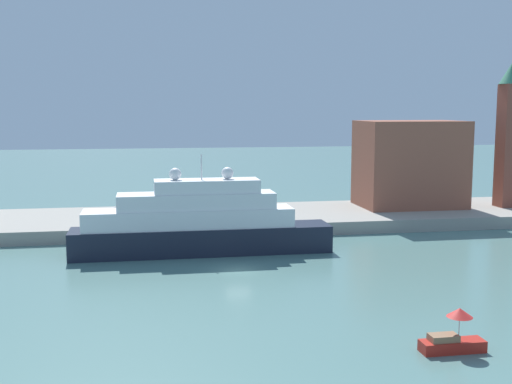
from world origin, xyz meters
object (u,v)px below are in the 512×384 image
(large_yacht, at_px, (198,224))
(person_figure, at_px, (159,218))
(mooring_bollard, at_px, (248,220))
(harbor_building, at_px, (410,164))
(parked_car, at_px, (123,214))
(small_motorboat, at_px, (453,337))
(bell_tower, at_px, (510,129))

(large_yacht, relative_size, person_figure, 15.95)
(mooring_bollard, bearing_deg, harbor_building, 20.59)
(parked_car, bearing_deg, person_figure, -52.37)
(large_yacht, xyz_separation_m, harbor_building, (33.20, 18.94, 4.69))
(parked_car, bearing_deg, small_motorboat, -64.25)
(large_yacht, xyz_separation_m, small_motorboat, (14.44, -32.47, -2.33))
(harbor_building, distance_m, bell_tower, 15.30)
(large_yacht, height_order, parked_car, large_yacht)
(parked_car, bearing_deg, bell_tower, 0.29)
(small_motorboat, relative_size, person_figure, 2.41)
(harbor_building, height_order, person_figure, harbor_building)
(person_figure, relative_size, mooring_bollard, 2.38)
(small_motorboat, bearing_deg, bell_tower, 55.83)
(bell_tower, height_order, parked_car, bell_tower)
(bell_tower, bearing_deg, harbor_building, 167.89)
(bell_tower, relative_size, person_figure, 11.68)
(mooring_bollard, bearing_deg, large_yacht, -127.89)
(harbor_building, height_order, bell_tower, bell_tower)
(large_yacht, xyz_separation_m, mooring_bollard, (7.12, 9.14, -1.30))
(harbor_building, xyz_separation_m, person_figure, (-37.36, -9.27, -5.52))
(small_motorboat, bearing_deg, harbor_building, 69.95)
(person_figure, bearing_deg, mooring_bollard, -2.67)
(bell_tower, bearing_deg, parked_car, -179.71)
(parked_car, relative_size, person_figure, 2.23)
(parked_car, bearing_deg, mooring_bollard, -22.24)
(small_motorboat, distance_m, person_figure, 46.09)
(small_motorboat, height_order, mooring_bollard, small_motorboat)
(harbor_building, bearing_deg, small_motorboat, -110.05)
(small_motorboat, height_order, harbor_building, harbor_building)
(harbor_building, xyz_separation_m, mooring_bollard, (-26.08, -9.80, -5.99))
(mooring_bollard, bearing_deg, small_motorboat, -80.02)
(large_yacht, distance_m, small_motorboat, 35.61)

